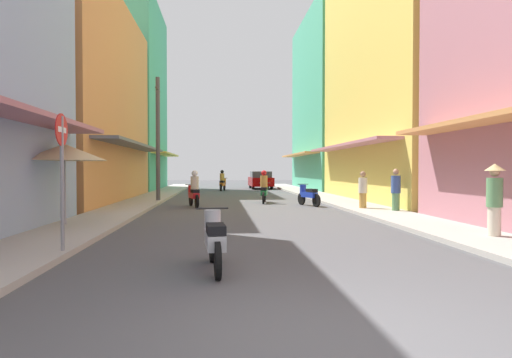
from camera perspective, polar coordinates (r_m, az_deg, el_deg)
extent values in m
plane|color=#4C4C4F|center=(20.33, -1.79, -3.30)|extent=(89.47, 89.47, 0.00)
cube|color=#ADA89E|center=(20.63, -15.17, -3.11)|extent=(1.94, 48.67, 0.12)
cube|color=#ADA89E|center=(21.11, 11.27, -2.99)|extent=(1.94, 48.67, 0.12)
cube|color=#B7727F|center=(9.78, -30.44, 8.02)|extent=(1.10, 10.55, 0.12)
cube|color=#D88C4C|center=(23.61, -24.06, 9.26)|extent=(6.00, 13.40, 9.89)
cube|color=slate|center=(22.50, -15.55, 4.23)|extent=(1.10, 12.06, 0.12)
cube|color=#4CB28C|center=(35.58, -17.47, 10.13)|extent=(6.00, 9.89, 14.27)
cube|color=#EFD159|center=(34.57, -11.75, 3.20)|extent=(1.10, 8.90, 0.12)
cube|color=#EFD159|center=(24.07, 20.07, 14.64)|extent=(6.00, 12.85, 14.43)
cube|color=#B7727F|center=(22.21, 11.73, 4.29)|extent=(1.10, 11.57, 0.12)
cube|color=#4CB28C|center=(36.13, 11.18, 9.72)|extent=(6.00, 11.96, 13.88)
cube|color=#D88C4C|center=(34.96, 5.62, 3.20)|extent=(1.10, 10.77, 0.12)
cylinder|color=black|center=(19.87, 6.02, -2.60)|extent=(0.26, 0.55, 0.56)
cylinder|color=black|center=(18.81, 7.95, -2.83)|extent=(0.26, 0.55, 0.56)
cube|color=#1E38B7|center=(19.28, 7.04, -2.07)|extent=(0.60, 1.04, 0.24)
cube|color=black|center=(19.10, 7.35, -1.50)|extent=(0.45, 0.62, 0.14)
cylinder|color=#1E38B7|center=(19.74, 6.20, -1.41)|extent=(0.28, 0.28, 0.45)
cylinder|color=black|center=(19.73, 6.20, -0.68)|extent=(0.53, 0.21, 0.03)
cylinder|color=black|center=(33.35, -4.19, -1.03)|extent=(0.20, 0.56, 0.56)
cylinder|color=black|center=(32.13, -4.63, -1.12)|extent=(0.20, 0.56, 0.56)
cube|color=orange|center=(32.68, -4.43, -0.69)|extent=(0.48, 1.04, 0.24)
cube|color=black|center=(32.48, -4.50, -0.35)|extent=(0.39, 0.61, 0.14)
cylinder|color=orange|center=(33.22, -4.23, -0.32)|extent=(0.28, 0.28, 0.45)
cylinder|color=black|center=(33.21, -4.23, 0.12)|extent=(0.54, 0.14, 0.03)
cylinder|color=#BF8C3F|center=(32.52, -4.48, 0.27)|extent=(0.34, 0.34, 0.55)
sphere|color=black|center=(32.52, -4.48, 0.97)|extent=(0.26, 0.26, 0.26)
cylinder|color=black|center=(19.48, -8.57, -2.68)|extent=(0.22, 0.56, 0.56)
cylinder|color=black|center=(18.26, -7.80, -2.95)|extent=(0.22, 0.56, 0.56)
cube|color=red|center=(18.81, -8.17, -2.15)|extent=(0.53, 1.04, 0.24)
cube|color=black|center=(18.60, -8.04, -1.57)|extent=(0.42, 0.61, 0.14)
cylinder|color=red|center=(19.34, -8.50, -1.47)|extent=(0.28, 0.28, 0.45)
cylinder|color=black|center=(19.33, -8.51, -0.73)|extent=(0.54, 0.17, 0.03)
cylinder|color=beige|center=(18.64, -8.08, -0.49)|extent=(0.34, 0.34, 0.55)
sphere|color=silver|center=(18.63, -8.08, 0.74)|extent=(0.26, 0.26, 0.26)
cylinder|color=black|center=(21.53, 1.17, -2.30)|extent=(0.17, 0.57, 0.56)
cylinder|color=black|center=(20.28, 0.98, -2.52)|extent=(0.17, 0.57, 0.56)
cube|color=#197233|center=(20.84, 1.07, -1.81)|extent=(0.43, 1.03, 0.24)
cube|color=black|center=(20.63, 1.04, -1.28)|extent=(0.36, 0.60, 0.14)
cylinder|color=#197233|center=(21.38, 1.15, -1.19)|extent=(0.28, 0.28, 0.45)
cylinder|color=black|center=(21.37, 1.15, -0.52)|extent=(0.55, 0.11, 0.03)
cylinder|color=#BF8C3F|center=(20.67, 1.05, -0.31)|extent=(0.34, 0.34, 0.55)
sphere|color=red|center=(20.66, 1.05, 0.80)|extent=(0.26, 0.26, 0.26)
cylinder|color=black|center=(7.70, -5.81, -8.76)|extent=(0.13, 0.56, 0.56)
cylinder|color=black|center=(6.48, -5.06, -10.68)|extent=(0.13, 0.56, 0.56)
cube|color=#B2B2B7|center=(7.00, -5.44, -7.94)|extent=(0.36, 1.02, 0.24)
cube|color=black|center=(6.78, -5.32, -6.54)|extent=(0.33, 0.58, 0.14)
cylinder|color=#B2B2B7|center=(7.52, -5.75, -5.77)|extent=(0.28, 0.28, 0.45)
cylinder|color=black|center=(7.49, -5.75, -3.87)|extent=(0.55, 0.08, 0.03)
cube|color=#8C0000|center=(36.17, 0.60, -0.34)|extent=(1.85, 4.14, 0.70)
cube|color=#333D47|center=(36.01, 0.63, 0.53)|extent=(1.64, 2.13, 0.60)
cylinder|color=black|center=(37.34, -0.76, -0.72)|extent=(0.19, 0.64, 0.64)
cylinder|color=black|center=(37.51, 1.52, -0.71)|extent=(0.19, 0.64, 0.64)
cylinder|color=black|center=(34.85, -0.39, -0.86)|extent=(0.19, 0.64, 0.64)
cylinder|color=black|center=(35.03, 2.06, -0.85)|extent=(0.19, 0.64, 0.64)
cylinder|color=#BF8C3F|center=(17.37, 13.87, -2.95)|extent=(0.28, 0.28, 0.70)
cylinder|color=beige|center=(17.33, 13.89, -0.81)|extent=(0.34, 0.34, 0.59)
sphere|color=#9E7256|center=(17.32, 13.89, 0.63)|extent=(0.22, 0.22, 0.22)
cylinder|color=beige|center=(11.17, 28.86, -5.22)|extent=(0.28, 0.28, 0.78)
cylinder|color=#598C59|center=(11.12, 28.90, -1.55)|extent=(0.34, 0.34, 0.66)
sphere|color=tan|center=(11.11, 28.92, 0.86)|extent=(0.22, 0.22, 0.22)
cone|color=#D1B77A|center=(11.11, 28.93, 1.37)|extent=(0.44, 0.44, 0.16)
cylinder|color=#598C59|center=(16.61, 17.91, -3.08)|extent=(0.28, 0.28, 0.76)
cylinder|color=#334C8C|center=(16.58, 17.93, -0.68)|extent=(0.34, 0.34, 0.64)
sphere|color=tan|center=(16.57, 17.94, 0.91)|extent=(0.22, 0.22, 0.22)
cylinder|color=#99999E|center=(12.93, -23.83, -1.27)|extent=(0.05, 0.05, 2.14)
cone|color=beige|center=(12.93, -23.87, 3.25)|extent=(2.21, 2.21, 0.45)
cylinder|color=#4C4C4F|center=(21.63, -12.78, 5.01)|extent=(0.20, 0.20, 6.09)
cylinder|color=#3F382D|center=(21.93, -12.81, 11.40)|extent=(0.08, 1.20, 0.08)
cylinder|color=gray|center=(8.74, -24.16, -0.94)|extent=(0.07, 0.07, 2.60)
cylinder|color=red|center=(8.77, -24.22, 5.93)|extent=(0.02, 0.60, 0.60)
cube|color=white|center=(8.77, -24.22, 5.93)|extent=(0.03, 0.40, 0.10)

